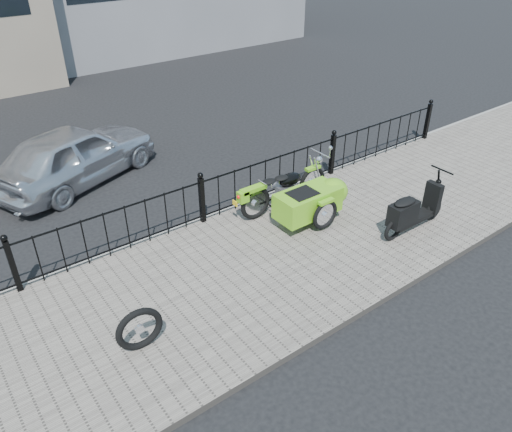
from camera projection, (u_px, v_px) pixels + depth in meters
ground at (241, 257)px, 9.10m from camera, size 120.00×120.00×0.00m
sidewalk at (258, 268)px, 8.73m from camera, size 30.00×3.80×0.12m
curb at (200, 221)px, 10.05m from camera, size 30.00×0.10×0.12m
iron_fence at (202, 201)px, 9.67m from camera, size 14.11×0.11×1.08m
motorcycle_sidecar at (310, 197)px, 9.80m from camera, size 2.28×1.48×0.98m
scooter at (412, 212)px, 9.38m from camera, size 1.65×0.48×1.12m
spare_tire at (139, 329)px, 6.90m from camera, size 0.70×0.13×0.69m
sedan_car at (75, 154)px, 11.28m from camera, size 4.26×2.93×1.35m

